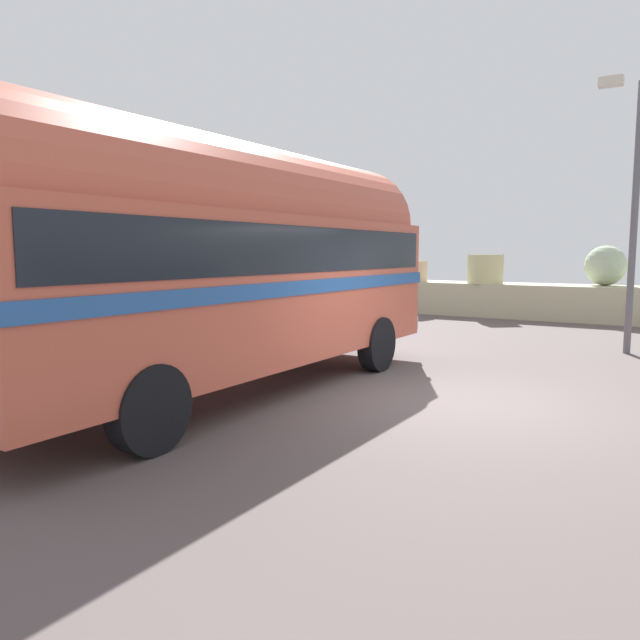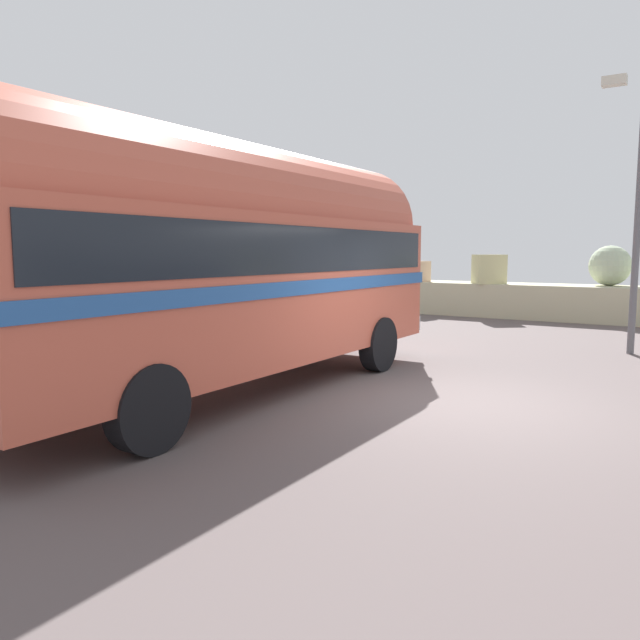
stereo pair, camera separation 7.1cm
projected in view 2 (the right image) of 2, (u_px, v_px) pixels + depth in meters
ground at (460, 403)px, 8.38m from camera, size 32.00×26.00×0.02m
breakwater at (577, 297)px, 18.41m from camera, size 31.36×2.32×2.47m
vintage_coach at (232, 257)px, 8.80m from camera, size 2.51×8.60×3.70m
lamp_post at (635, 200)px, 12.01m from camera, size 0.78×0.82×5.51m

